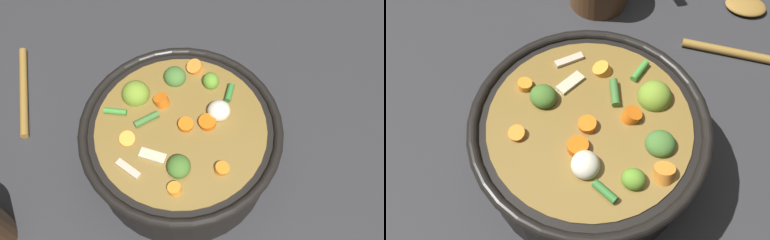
{
  "view_description": "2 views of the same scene",
  "coord_description": "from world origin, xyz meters",
  "views": [
    {
      "loc": [
        0.28,
        -0.02,
        0.61
      ],
      "look_at": [
        -0.01,
        0.02,
        0.11
      ],
      "focal_mm": 37.17,
      "sensor_mm": 36.0,
      "label": 1
    },
    {
      "loc": [
        -0.08,
        0.23,
        0.53
      ],
      "look_at": [
        0.02,
        -0.01,
        0.09
      ],
      "focal_mm": 37.66,
      "sensor_mm": 36.0,
      "label": 2
    }
  ],
  "objects": [
    {
      "name": "wooden_spoon",
      "position": [
        -0.16,
        -0.34,
        0.01
      ],
      "size": [
        0.2,
        0.16,
        0.02
      ],
      "color": "olive",
      "rests_on": "ground_plane"
    },
    {
      "name": "cooking_pot",
      "position": [
        -0.0,
        -0.0,
        0.06
      ],
      "size": [
        0.29,
        0.29,
        0.13
      ],
      "color": "black",
      "rests_on": "ground_plane"
    },
    {
      "name": "ground_plane",
      "position": [
        0.0,
        0.0,
        0.0
      ],
      "size": [
        1.1,
        1.1,
        0.0
      ],
      "primitive_type": "plane",
      "color": "#2D2D30"
    }
  ]
}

